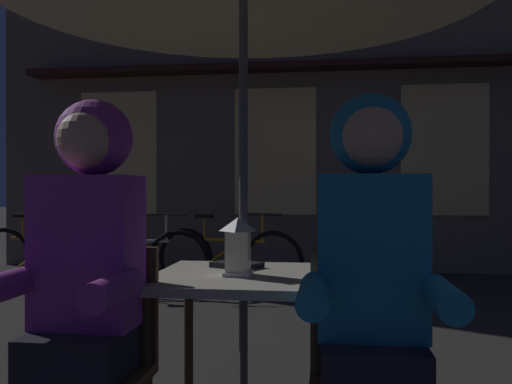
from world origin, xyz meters
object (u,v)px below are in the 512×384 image
at_px(bicycle_second, 129,260).
at_px(cafe_table, 243,298).
at_px(person_right_hooded, 372,263).
at_px(lantern, 238,245).
at_px(person_left_hooded, 85,258).
at_px(bicycle_third, 228,259).
at_px(chair_left, 92,358).
at_px(chair_right, 371,370).
at_px(bicycle_nearest, 47,256).
at_px(book, 237,265).

bearing_deg(bicycle_second, cafe_table, -62.22).
bearing_deg(person_right_hooded, bicycle_second, 120.79).
distance_m(lantern, person_left_hooded, 0.60).
relative_size(person_right_hooded, bicycle_third, 0.85).
xyz_separation_m(lantern, chair_left, (-0.47, -0.32, -0.37)).
bearing_deg(chair_right, person_right_hooded, -90.00).
relative_size(chair_right, bicycle_second, 0.52).
height_order(person_right_hooded, bicycle_nearest, person_right_hooded).
height_order(lantern, chair_left, lantern).
distance_m(cafe_table, bicycle_nearest, 4.44).
xyz_separation_m(chair_right, bicycle_third, (-1.20, 3.89, -0.14)).
distance_m(person_left_hooded, bicycle_second, 3.93).
relative_size(chair_left, bicycle_third, 0.53).
distance_m(chair_right, person_right_hooded, 0.36).
distance_m(person_left_hooded, person_right_hooded, 0.96).
bearing_deg(bicycle_nearest, bicycle_third, 1.29).
xyz_separation_m(bicycle_nearest, bicycle_second, (1.02, -0.20, 0.00)).
bearing_deg(bicycle_third, chair_left, -86.51).
xyz_separation_m(lantern, person_right_hooded, (0.49, -0.37, -0.01)).
distance_m(lantern, chair_right, 0.70).
distance_m(bicycle_third, book, 3.44).
height_order(chair_right, book, chair_right).
xyz_separation_m(person_left_hooded, book, (0.43, 0.59, -0.09)).
relative_size(chair_left, book, 4.35).
height_order(person_left_hooded, book, person_left_hooded).
relative_size(chair_left, bicycle_second, 0.52).
height_order(chair_left, bicycle_nearest, chair_left).
bearing_deg(bicycle_third, person_right_hooded, -73.12).
distance_m(lantern, chair_left, 0.68).
height_order(cafe_table, bicycle_second, bicycle_second).
distance_m(chair_left, book, 0.73).
relative_size(chair_right, bicycle_nearest, 0.52).
height_order(chair_left, person_left_hooded, person_left_hooded).
bearing_deg(lantern, bicycle_nearest, 127.76).
bearing_deg(bicycle_second, chair_right, -58.82).
xyz_separation_m(cafe_table, lantern, (-0.01, -0.05, 0.22)).
xyz_separation_m(person_left_hooded, bicycle_second, (-1.24, 3.70, -0.50)).
xyz_separation_m(lantern, book, (-0.04, 0.21, -0.11)).
relative_size(lantern, book, 1.16).
distance_m(person_left_hooded, bicycle_nearest, 4.54).
relative_size(chair_right, book, 4.35).
distance_m(cafe_table, person_left_hooded, 0.67).
xyz_separation_m(bicycle_third, book, (0.66, -3.36, 0.41)).
distance_m(person_right_hooded, bicycle_nearest, 5.08).
height_order(lantern, bicycle_second, lantern).
distance_m(cafe_table, bicycle_third, 3.60).
bearing_deg(cafe_table, lantern, -105.08).
bearing_deg(chair_right, bicycle_second, 121.18).
xyz_separation_m(chair_left, chair_right, (0.96, 0.00, 0.00)).
height_order(chair_right, bicycle_second, chair_right).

